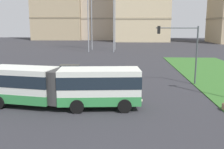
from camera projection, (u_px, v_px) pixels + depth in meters
name	position (u px, v px, depth m)	size (l,w,h in m)	color
articulated_bus	(63.00, 86.00, 19.34)	(12.05, 3.53, 3.00)	silver
car_white_van	(71.00, 72.00, 30.31)	(4.56, 2.39, 1.58)	silver
traffic_light_far_right	(183.00, 44.00, 26.34)	(4.37, 0.28, 6.13)	#474C51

